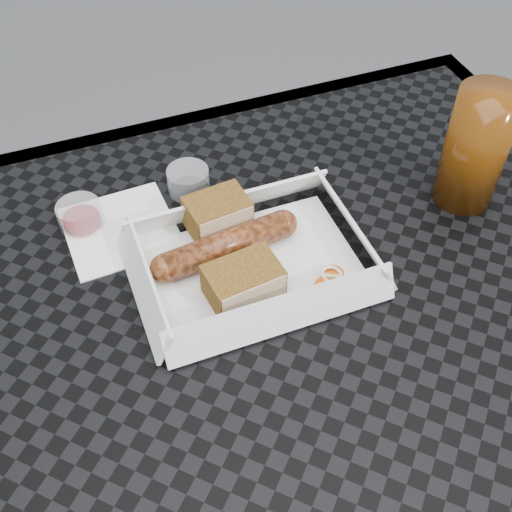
% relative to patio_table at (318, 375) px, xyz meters
% --- Properties ---
extents(patio_table, '(0.80, 0.80, 0.74)m').
position_rel_patio_table_xyz_m(patio_table, '(0.00, 0.00, 0.00)').
color(patio_table, black).
rests_on(patio_table, ground).
extents(food_tray, '(0.22, 0.15, 0.00)m').
position_rel_patio_table_xyz_m(food_tray, '(-0.04, 0.11, 0.08)').
color(food_tray, white).
rests_on(food_tray, patio_table).
extents(bratwurst, '(0.17, 0.05, 0.03)m').
position_rel_patio_table_xyz_m(bratwurst, '(-0.06, 0.13, 0.10)').
color(bratwurst, brown).
rests_on(bratwurst, food_tray).
extents(bread_near, '(0.07, 0.05, 0.04)m').
position_rel_patio_table_xyz_m(bread_near, '(-0.05, 0.17, 0.10)').
color(bread_near, brown).
rests_on(bread_near, food_tray).
extents(bread_far, '(0.08, 0.06, 0.04)m').
position_rel_patio_table_xyz_m(bread_far, '(-0.06, 0.07, 0.10)').
color(bread_far, brown).
rests_on(bread_far, food_tray).
extents(veg_garnish, '(0.03, 0.03, 0.00)m').
position_rel_patio_table_xyz_m(veg_garnish, '(0.03, 0.05, 0.08)').
color(veg_garnish, '#DA4D09').
rests_on(veg_garnish, food_tray).
extents(napkin, '(0.13, 0.13, 0.00)m').
position_rel_patio_table_xyz_m(napkin, '(-0.15, 0.21, 0.08)').
color(napkin, white).
rests_on(napkin, patio_table).
extents(condiment_cup_sauce, '(0.05, 0.05, 0.03)m').
position_rel_patio_table_xyz_m(condiment_cup_sauce, '(-0.19, 0.24, 0.09)').
color(condiment_cup_sauce, maroon).
rests_on(condiment_cup_sauce, patio_table).
extents(condiment_cup_empty, '(0.05, 0.05, 0.03)m').
position_rel_patio_table_xyz_m(condiment_cup_empty, '(-0.06, 0.25, 0.09)').
color(condiment_cup_empty, silver).
rests_on(condiment_cup_empty, patio_table).
extents(drink_glass, '(0.07, 0.07, 0.14)m').
position_rel_patio_table_xyz_m(drink_glass, '(0.24, 0.12, 0.15)').
color(drink_glass, '#512606').
rests_on(drink_glass, patio_table).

